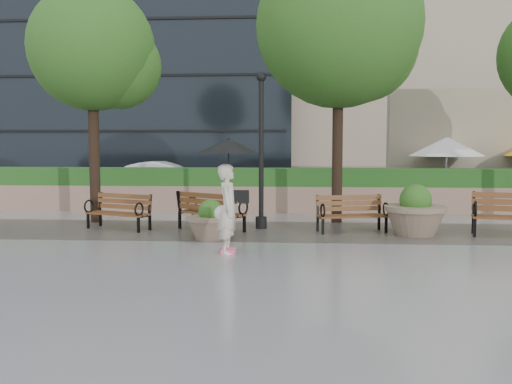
# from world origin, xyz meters

# --- Properties ---
(ground) EXTENTS (100.00, 100.00, 0.00)m
(ground) POSITION_xyz_m (0.00, 0.00, 0.00)
(ground) COLOR gray
(ground) RESTS_ON ground
(cobble_strip) EXTENTS (28.00, 3.20, 0.01)m
(cobble_strip) POSITION_xyz_m (0.00, 3.00, 0.01)
(cobble_strip) COLOR #383330
(cobble_strip) RESTS_ON ground
(hedge_wall) EXTENTS (24.00, 0.80, 1.35)m
(hedge_wall) POSITION_xyz_m (0.00, 7.00, 0.66)
(hedge_wall) COLOR #997662
(hedge_wall) RESTS_ON ground
(asphalt_street) EXTENTS (40.00, 7.00, 0.00)m
(asphalt_street) POSITION_xyz_m (0.00, 11.00, 0.00)
(asphalt_street) COLOR black
(asphalt_street) RESTS_ON ground
(bldg_stone) EXTENTS (18.00, 10.00, 20.00)m
(bldg_stone) POSITION_xyz_m (10.00, 23.00, 10.00)
(bldg_stone) COLOR tan
(bldg_stone) RESTS_ON ground
(bench_1) EXTENTS (1.73, 1.19, 0.87)m
(bench_1) POSITION_xyz_m (-3.10, 3.00, 0.26)
(bench_1) COLOR brown
(bench_1) RESTS_ON ground
(bench_2) EXTENTS (1.84, 1.53, 0.94)m
(bench_2) POSITION_xyz_m (-0.80, 2.98, 0.28)
(bench_2) COLOR brown
(bench_2) RESTS_ON ground
(bench_3) EXTENTS (1.73, 1.01, 0.88)m
(bench_3) POSITION_xyz_m (2.59, 2.97, 0.26)
(bench_3) COLOR brown
(bench_3) RESTS_ON ground
(planter_left) EXTENTS (1.07, 1.07, 0.89)m
(planter_left) POSITION_xyz_m (-0.63, 1.75, 0.35)
(planter_left) COLOR #7F6B56
(planter_left) RESTS_ON ground
(planter_right) EXTENTS (1.42, 1.42, 1.19)m
(planter_right) POSITION_xyz_m (4.01, 2.65, 0.47)
(planter_right) COLOR #7F6B56
(planter_right) RESTS_ON ground
(lamppost) EXTENTS (0.28, 0.28, 3.86)m
(lamppost) POSITION_xyz_m (0.39, 3.40, 1.69)
(lamppost) COLOR black
(lamppost) RESTS_ON ground
(tree_0) EXTENTS (3.40, 3.29, 6.27)m
(tree_0) POSITION_xyz_m (-3.97, 4.30, 4.50)
(tree_0) COLOR black
(tree_0) RESTS_ON ground
(tree_1) EXTENTS (4.34, 4.34, 7.38)m
(tree_1) POSITION_xyz_m (2.50, 4.72, 5.08)
(tree_1) COLOR black
(tree_1) RESTS_ON ground
(patio_umb_white) EXTENTS (2.50, 2.50, 2.30)m
(patio_umb_white) POSITION_xyz_m (6.21, 8.61, 1.99)
(patio_umb_white) COLOR black
(patio_umb_white) RESTS_ON ground
(car_right) EXTENTS (4.43, 1.77, 1.43)m
(car_right) POSITION_xyz_m (-3.58, 10.08, 0.72)
(car_right) COLOR silver
(car_right) RESTS_ON ground
(pedestrian) EXTENTS (1.20, 1.20, 2.21)m
(pedestrian) POSITION_xyz_m (-0.05, 0.25, 1.34)
(pedestrian) COLOR beige
(pedestrian) RESTS_ON ground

